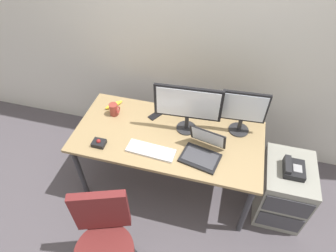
% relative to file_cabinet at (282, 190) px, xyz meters
% --- Properties ---
extents(ground_plane, '(8.00, 8.00, 0.00)m').
position_rel_file_cabinet_xyz_m(ground_plane, '(-1.10, 0.01, -0.31)').
color(ground_plane, '#4C464C').
extents(back_wall, '(6.00, 0.10, 2.80)m').
position_rel_file_cabinet_xyz_m(back_wall, '(-1.10, 0.76, 1.09)').
color(back_wall, beige).
rests_on(back_wall, ground).
extents(desk, '(1.67, 0.79, 0.73)m').
position_rel_file_cabinet_xyz_m(desk, '(-1.10, 0.01, 0.35)').
color(desk, '#967B52').
rests_on(desk, ground).
extents(file_cabinet, '(0.42, 0.53, 0.62)m').
position_rel_file_cabinet_xyz_m(file_cabinet, '(0.00, 0.00, 0.00)').
color(file_cabinet, gray).
rests_on(file_cabinet, ground).
extents(desk_phone, '(0.17, 0.20, 0.09)m').
position_rel_file_cabinet_xyz_m(desk_phone, '(-0.01, -0.02, 0.34)').
color(desk_phone, black).
rests_on(desk_phone, file_cabinet).
extents(office_chair, '(0.53, 0.54, 0.92)m').
position_rel_file_cabinet_xyz_m(office_chair, '(-1.34, -0.93, 0.10)').
color(office_chair, black).
rests_on(office_chair, ground).
extents(monitor_main, '(0.58, 0.18, 0.47)m').
position_rel_file_cabinet_xyz_m(monitor_main, '(-0.96, 0.14, 0.70)').
color(monitor_main, '#262628').
rests_on(monitor_main, desk).
extents(monitor_side, '(0.39, 0.18, 0.43)m').
position_rel_file_cabinet_xyz_m(monitor_side, '(-0.50, 0.24, 0.67)').
color(monitor_side, '#262628').
rests_on(monitor_side, desk).
extents(keyboard, '(0.42, 0.16, 0.03)m').
position_rel_file_cabinet_xyz_m(keyboard, '(-1.19, -0.20, 0.44)').
color(keyboard, silver).
rests_on(keyboard, desk).
extents(laptop, '(0.36, 0.35, 0.23)m').
position_rel_file_cabinet_xyz_m(laptop, '(-0.76, -0.12, 0.47)').
color(laptop, black).
rests_on(laptop, desk).
extents(trackball_mouse, '(0.11, 0.09, 0.07)m').
position_rel_file_cabinet_xyz_m(trackball_mouse, '(-1.64, -0.24, 0.45)').
color(trackball_mouse, black).
rests_on(trackball_mouse, desk).
extents(coffee_mug, '(0.09, 0.08, 0.12)m').
position_rel_file_cabinet_xyz_m(coffee_mug, '(-1.66, 0.15, 0.48)').
color(coffee_mug, maroon).
rests_on(coffee_mug, desk).
extents(cell_phone, '(0.13, 0.16, 0.01)m').
position_rel_file_cabinet_xyz_m(cell_phone, '(-1.27, 0.23, 0.43)').
color(cell_phone, black).
rests_on(cell_phone, desk).
extents(banana, '(0.15, 0.18, 0.04)m').
position_rel_file_cabinet_xyz_m(banana, '(-1.71, 0.26, 0.44)').
color(banana, yellow).
rests_on(banana, desk).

